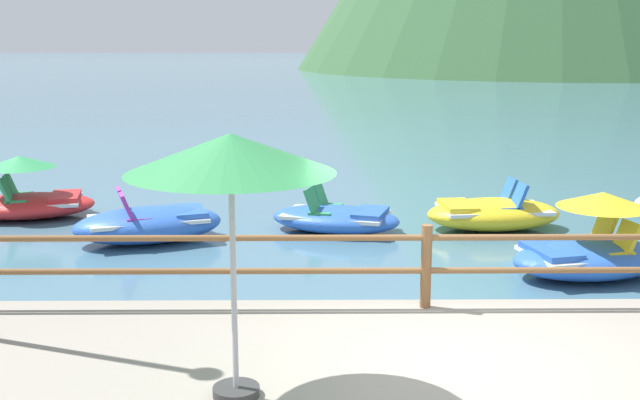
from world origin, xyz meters
TOP-DOWN VIEW (x-y plane):
  - ground_plane at (0.00, 40.00)m, footprint 200.00×200.00m
  - dock_railing at (0.00, 1.55)m, footprint 23.92×0.12m
  - beach_umbrella at (-1.91, -0.63)m, footprint 1.70×1.70m
  - pedal_boat_0 at (2.73, 3.93)m, footprint 2.61×1.86m
  - pedal_boat_2 at (-6.63, 7.70)m, footprint 2.61×1.83m
  - pedal_boat_3 at (-0.85, 6.57)m, footprint 2.55×1.86m
  - pedal_boat_4 at (1.94, 6.71)m, footprint 2.50×1.56m
  - pedal_boat_6 at (-3.99, 5.90)m, footprint 2.73×2.01m

SIDE VIEW (x-z plane):
  - ground_plane at x=0.00m, z-range 0.00..0.00m
  - pedal_boat_3 at x=-0.85m, z-range -0.16..0.65m
  - pedal_boat_4 at x=1.94m, z-range -0.15..0.73m
  - pedal_boat_6 at x=-3.99m, z-range -0.14..0.76m
  - pedal_boat_2 at x=-6.63m, z-range -0.20..0.98m
  - pedal_boat_0 at x=2.73m, z-range -0.20..1.02m
  - dock_railing at x=0.00m, z-range 0.51..1.46m
  - beach_umbrella at x=-1.91m, z-range 1.33..3.57m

